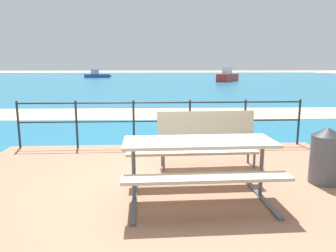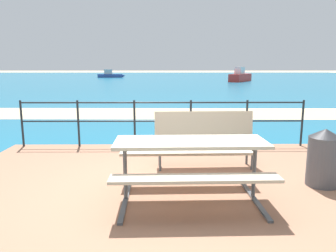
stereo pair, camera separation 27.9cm
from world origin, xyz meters
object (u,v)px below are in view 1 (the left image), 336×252
(picnic_table, at_px, (199,154))
(park_bench, at_px, (207,134))
(boat_near, at_px, (228,76))
(trash_bin, at_px, (326,155))
(boat_mid, at_px, (97,75))

(picnic_table, height_order, park_bench, park_bench)
(park_bench, distance_m, boat_near, 32.45)
(trash_bin, relative_size, boat_mid, 0.20)
(picnic_table, bearing_deg, boat_near, 74.54)
(picnic_table, xyz_separation_m, boat_near, (8.32, 32.84, -0.10))
(boat_near, height_order, boat_mid, boat_near)
(park_bench, bearing_deg, trash_bin, -32.59)
(picnic_table, height_order, boat_mid, boat_mid)
(park_bench, relative_size, boat_near, 0.33)
(trash_bin, distance_m, boat_mid, 46.33)
(trash_bin, relative_size, boat_near, 0.16)
(trash_bin, height_order, boat_mid, boat_mid)
(picnic_table, distance_m, trash_bin, 1.98)
(boat_mid, bearing_deg, boat_near, -38.98)
(picnic_table, xyz_separation_m, trash_bin, (1.92, 0.47, -0.18))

